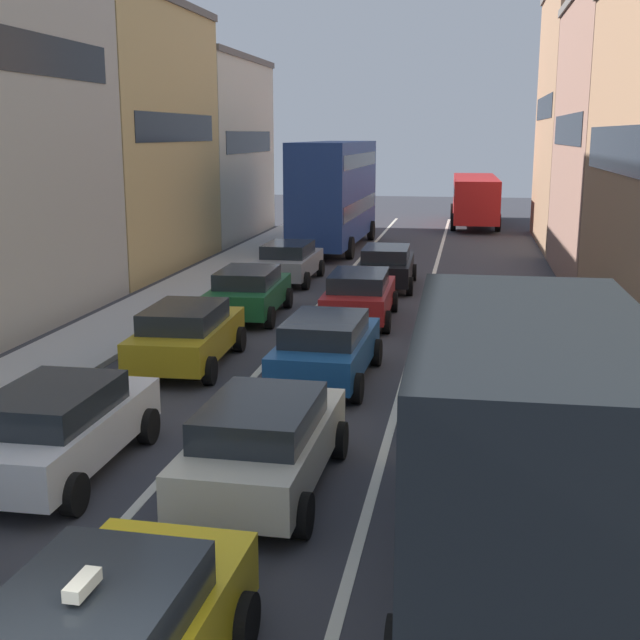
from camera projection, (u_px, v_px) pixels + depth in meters
The scene contains 17 objects.
sidewalk_left at pixel (158, 305), 26.66m from camera, with size 2.60×64.00×0.14m, color #B3B3B3.
lane_stripe_left at pixel (312, 313), 25.81m from camera, with size 0.16×60.00×0.01m, color silver.
lane_stripe_right at pixel (422, 317), 25.22m from camera, with size 0.16×60.00×0.01m, color silver.
building_row_left at pixel (12, 126), 27.52m from camera, with size 7.20×43.90×13.94m.
removalist_box_truck at pixel (521, 440), 9.59m from camera, with size 2.79×7.74×3.58m.
sedan_centre_lane_second at pixel (264, 441), 12.81m from camera, with size 2.12×4.33×1.49m.
wagon_left_lane_second at pixel (58, 426), 13.46m from camera, with size 2.08×4.31×1.49m.
hatchback_centre_lane_third at pixel (326, 347), 18.51m from camera, with size 2.15×4.35×1.49m.
sedan_left_lane_third at pixel (187, 334), 19.73m from camera, with size 2.22×4.38×1.49m.
coupe_centre_lane_fourth at pixel (359, 295), 24.50m from camera, with size 2.13×4.33×1.49m.
sedan_left_lane_fourth at pixel (249, 291), 25.04m from camera, with size 2.19×4.36×1.49m.
sedan_centre_lane_fifth at pixel (386, 266), 29.92m from camera, with size 2.15×4.34×1.49m.
sedan_left_lane_fifth at pixel (289, 261), 30.99m from camera, with size 2.08×4.31×1.49m.
sedan_right_lane_behind_truck at pixel (480, 374), 16.43m from camera, with size 2.07×4.30×1.49m.
wagon_right_lane_far at pixel (485, 308), 22.64m from camera, with size 2.08×4.31×1.49m.
bus_mid_queue_primary at pixel (335, 190), 39.55m from camera, with size 2.94×10.54×5.06m.
bus_far_queue_secondary at pixel (475, 196), 50.12m from camera, with size 3.00×10.56×2.90m.
Camera 1 is at (3.01, -4.79, 5.41)m, focal length 46.81 mm.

